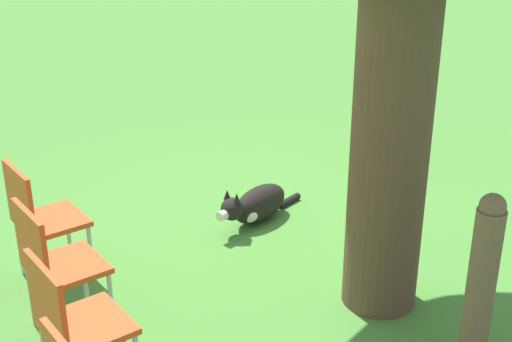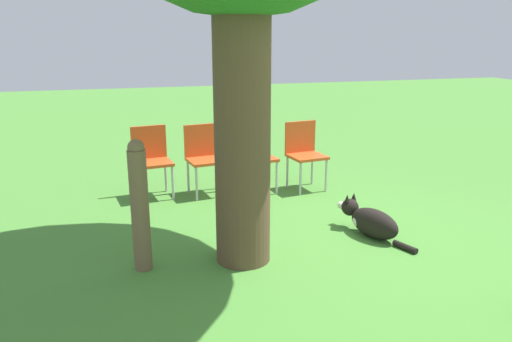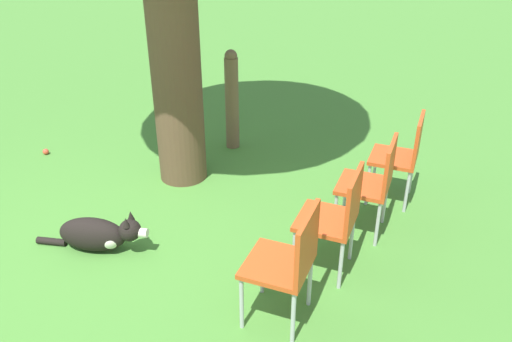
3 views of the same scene
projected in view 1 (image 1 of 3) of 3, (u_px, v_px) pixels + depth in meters
ground_plane at (301, 250)px, 5.40m from camera, size 30.00×30.00×0.00m
dog at (255, 205)px, 5.76m from camera, size 0.96×0.45×0.38m
fence_post at (480, 291)px, 3.82m from camera, size 0.16×0.16×1.16m
red_chair_0 at (39, 215)px, 4.81m from camera, size 0.48×0.49×0.88m
red_chair_1 at (53, 261)px, 4.25m from camera, size 0.48×0.49×0.88m
red_chair_2 at (71, 320)px, 3.70m from camera, size 0.48×0.49×0.88m
low_shrub at (394, 139)px, 7.01m from camera, size 0.51×0.51×0.41m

